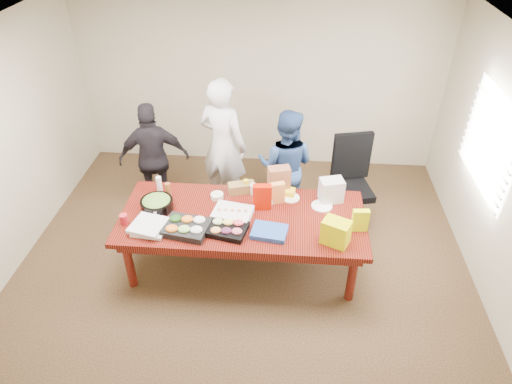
# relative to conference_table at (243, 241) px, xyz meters

# --- Properties ---
(floor) EXTENTS (5.50, 5.00, 0.02)m
(floor) POSITION_rel_conference_table_xyz_m (0.00, 0.00, -0.39)
(floor) COLOR #47301E
(floor) RESTS_ON ground
(ceiling) EXTENTS (5.50, 5.00, 0.02)m
(ceiling) POSITION_rel_conference_table_xyz_m (0.00, 0.00, 2.33)
(ceiling) COLOR white
(ceiling) RESTS_ON wall_back
(wall_back) EXTENTS (5.50, 0.04, 2.70)m
(wall_back) POSITION_rel_conference_table_xyz_m (0.00, 2.50, 0.98)
(wall_back) COLOR beige
(wall_back) RESTS_ON floor
(wall_right) EXTENTS (0.04, 5.00, 2.70)m
(wall_right) POSITION_rel_conference_table_xyz_m (2.75, 0.00, 0.98)
(wall_right) COLOR beige
(wall_right) RESTS_ON floor
(window_panel) EXTENTS (0.03, 1.40, 1.10)m
(window_panel) POSITION_rel_conference_table_xyz_m (2.72, 0.60, 1.12)
(window_panel) COLOR white
(window_panel) RESTS_ON wall_right
(window_blinds) EXTENTS (0.04, 1.36, 1.00)m
(window_blinds) POSITION_rel_conference_table_xyz_m (2.68, 0.60, 1.12)
(window_blinds) COLOR beige
(window_blinds) RESTS_ON wall_right
(conference_table) EXTENTS (2.80, 1.20, 0.75)m
(conference_table) POSITION_rel_conference_table_xyz_m (0.00, 0.00, 0.00)
(conference_table) COLOR #4C1C0F
(conference_table) RESTS_ON floor
(office_chair) EXTENTS (0.74, 0.74, 1.21)m
(office_chair) POSITION_rel_conference_table_xyz_m (1.32, 0.90, 0.23)
(office_chair) COLOR black
(office_chair) RESTS_ON floor
(person_center) EXTENTS (0.82, 0.69, 1.90)m
(person_center) POSITION_rel_conference_table_xyz_m (-0.39, 1.23, 0.58)
(person_center) COLOR silver
(person_center) RESTS_ON floor
(person_right) EXTENTS (0.87, 0.73, 1.59)m
(person_right) POSITION_rel_conference_table_xyz_m (0.46, 1.05, 0.42)
(person_right) COLOR navy
(person_right) RESTS_ON floor
(person_left) EXTENTS (1.00, 0.59, 1.59)m
(person_left) POSITION_rel_conference_table_xyz_m (-1.31, 1.09, 0.42)
(person_left) COLOR black
(person_left) RESTS_ON floor
(veggie_tray) EXTENTS (0.55, 0.46, 0.07)m
(veggie_tray) POSITION_rel_conference_table_xyz_m (-0.59, -0.30, 0.41)
(veggie_tray) COLOR black
(veggie_tray) RESTS_ON conference_table
(fruit_tray) EXTENTS (0.47, 0.40, 0.06)m
(fruit_tray) POSITION_rel_conference_table_xyz_m (-0.13, -0.28, 0.41)
(fruit_tray) COLOR black
(fruit_tray) RESTS_ON conference_table
(sheet_cake) EXTENTS (0.48, 0.40, 0.08)m
(sheet_cake) POSITION_rel_conference_table_xyz_m (-0.11, -0.01, 0.41)
(sheet_cake) COLOR silver
(sheet_cake) RESTS_ON conference_table
(salad_bowl) EXTENTS (0.48, 0.48, 0.12)m
(salad_bowl) POSITION_rel_conference_table_xyz_m (-1.00, 0.06, 0.44)
(salad_bowl) COLOR black
(salad_bowl) RESTS_ON conference_table
(chip_bag_blue) EXTENTS (0.41, 0.33, 0.06)m
(chip_bag_blue) POSITION_rel_conference_table_xyz_m (0.32, -0.28, 0.40)
(chip_bag_blue) COLOR #244B9D
(chip_bag_blue) RESTS_ON conference_table
(chip_bag_red) EXTENTS (0.22, 0.11, 0.32)m
(chip_bag_red) POSITION_rel_conference_table_xyz_m (0.21, 0.17, 0.53)
(chip_bag_red) COLOR #C41500
(chip_bag_red) RESTS_ON conference_table
(chip_bag_yellow) EXTENTS (0.18, 0.09, 0.26)m
(chip_bag_yellow) POSITION_rel_conference_table_xyz_m (1.30, -0.13, 0.51)
(chip_bag_yellow) COLOR #E3F909
(chip_bag_yellow) RESTS_ON conference_table
(chip_bag_orange) EXTENTS (0.19, 0.12, 0.27)m
(chip_bag_orange) POSITION_rel_conference_table_xyz_m (0.38, 0.30, 0.51)
(chip_bag_orange) COLOR #DC8D3E
(chip_bag_orange) RESTS_ON conference_table
(mayo_jar) EXTENTS (0.11, 0.11, 0.14)m
(mayo_jar) POSITION_rel_conference_table_xyz_m (0.09, 0.45, 0.44)
(mayo_jar) COLOR beige
(mayo_jar) RESTS_ON conference_table
(mustard_bottle) EXTENTS (0.08, 0.08, 0.18)m
(mustard_bottle) POSITION_rel_conference_table_xyz_m (-0.00, 0.47, 0.46)
(mustard_bottle) COLOR gold
(mustard_bottle) RESTS_ON conference_table
(dressing_bottle) EXTENTS (0.08, 0.08, 0.21)m
(dressing_bottle) POSITION_rel_conference_table_xyz_m (-0.92, 0.28, 0.48)
(dressing_bottle) COLOR brown
(dressing_bottle) RESTS_ON conference_table
(ranch_bottle) EXTENTS (0.08, 0.08, 0.20)m
(ranch_bottle) POSITION_rel_conference_table_xyz_m (-1.06, 0.42, 0.47)
(ranch_bottle) COLOR white
(ranch_bottle) RESTS_ON conference_table
(banana_bunch) EXTENTS (0.25, 0.16, 0.08)m
(banana_bunch) POSITION_rel_conference_table_xyz_m (0.47, 0.46, 0.41)
(banana_bunch) COLOR yellow
(banana_bunch) RESTS_ON conference_table
(bread_loaf) EXTENTS (0.35, 0.22, 0.13)m
(bread_loaf) POSITION_rel_conference_table_xyz_m (-0.06, 0.47, 0.44)
(bread_loaf) COLOR olive
(bread_loaf) RESTS_ON conference_table
(kraft_bag) EXTENTS (0.29, 0.21, 0.34)m
(kraft_bag) POSITION_rel_conference_table_xyz_m (0.39, 0.52, 0.55)
(kraft_bag) COLOR brown
(kraft_bag) RESTS_ON conference_table
(red_cup) EXTENTS (0.11, 0.11, 0.12)m
(red_cup) POSITION_rel_conference_table_xyz_m (-1.30, -0.23, 0.43)
(red_cup) COLOR #B51D24
(red_cup) RESTS_ON conference_table
(clear_cup_a) EXTENTS (0.09, 0.09, 0.10)m
(clear_cup_a) POSITION_rel_conference_table_xyz_m (-0.98, -0.09, 0.42)
(clear_cup_a) COLOR white
(clear_cup_a) RESTS_ON conference_table
(clear_cup_b) EXTENTS (0.08, 0.08, 0.10)m
(clear_cup_b) POSITION_rel_conference_table_xyz_m (-1.03, -0.02, 0.43)
(clear_cup_b) COLOR silver
(clear_cup_b) RESTS_ON conference_table
(pizza_box_lower) EXTENTS (0.38, 0.38, 0.04)m
(pizza_box_lower) POSITION_rel_conference_table_xyz_m (-0.98, -0.30, 0.40)
(pizza_box_lower) COLOR white
(pizza_box_lower) RESTS_ON conference_table
(pizza_box_upper) EXTENTS (0.42, 0.42, 0.04)m
(pizza_box_upper) POSITION_rel_conference_table_xyz_m (-1.00, -0.32, 0.44)
(pizza_box_upper) COLOR silver
(pizza_box_upper) RESTS_ON pizza_box_lower
(plate_a) EXTENTS (0.26, 0.26, 0.01)m
(plate_a) POSITION_rel_conference_table_xyz_m (0.91, 0.26, 0.38)
(plate_a) COLOR white
(plate_a) RESTS_ON conference_table
(plate_b) EXTENTS (0.25, 0.25, 0.01)m
(plate_b) POSITION_rel_conference_table_xyz_m (0.54, 0.39, 0.38)
(plate_b) COLOR white
(plate_b) RESTS_ON conference_table
(dip_bowl_a) EXTENTS (0.17, 0.17, 0.06)m
(dip_bowl_a) POSITION_rel_conference_table_xyz_m (0.29, 0.31, 0.41)
(dip_bowl_a) COLOR silver
(dip_bowl_a) RESTS_ON conference_table
(dip_bowl_b) EXTENTS (0.16, 0.16, 0.06)m
(dip_bowl_b) POSITION_rel_conference_table_xyz_m (-0.34, 0.32, 0.41)
(dip_bowl_b) COLOR #F0EDCB
(dip_bowl_b) RESTS_ON conference_table
(grocery_bag_white) EXTENTS (0.31, 0.25, 0.29)m
(grocery_bag_white) POSITION_rel_conference_table_xyz_m (1.02, 0.39, 0.52)
(grocery_bag_white) COLOR silver
(grocery_bag_white) RESTS_ON conference_table
(grocery_bag_yellow) EXTENTS (0.34, 0.30, 0.28)m
(grocery_bag_yellow) POSITION_rel_conference_table_xyz_m (1.02, -0.36, 0.52)
(grocery_bag_yellow) COLOR #D6DA00
(grocery_bag_yellow) RESTS_ON conference_table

